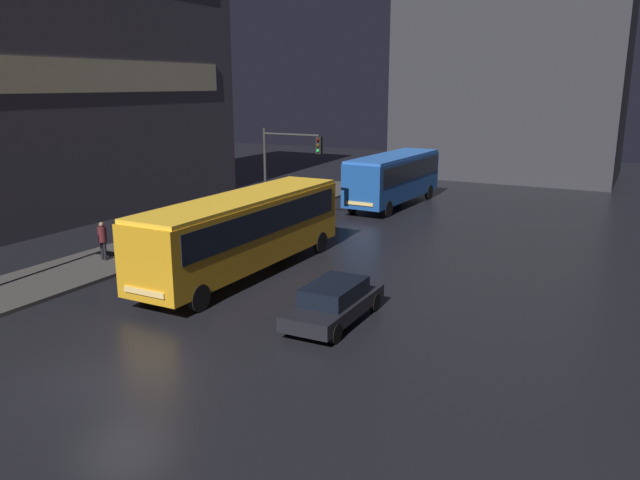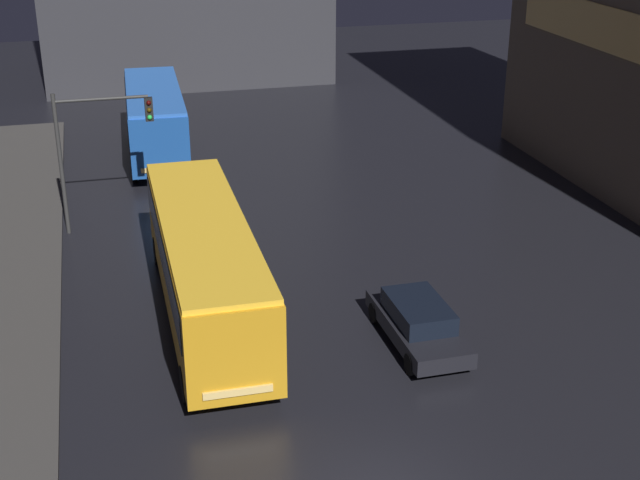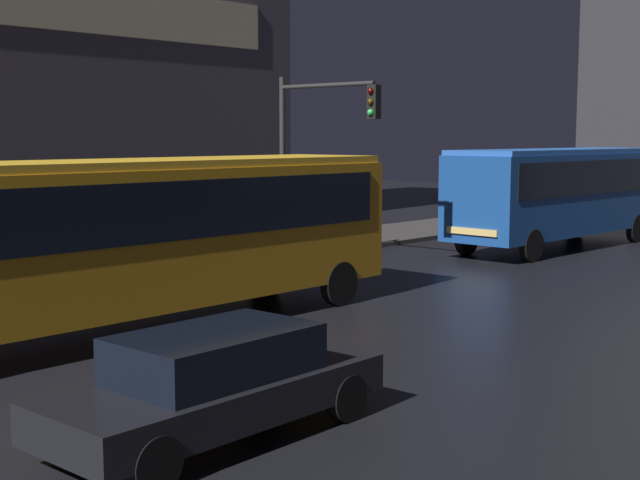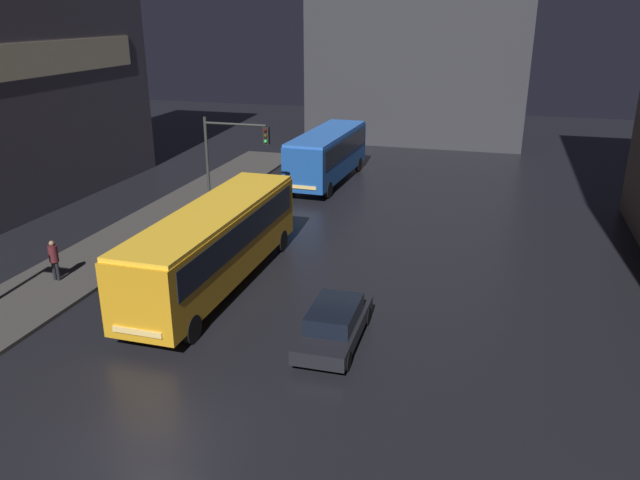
% 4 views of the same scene
% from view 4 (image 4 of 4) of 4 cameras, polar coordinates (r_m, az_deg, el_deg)
% --- Properties ---
extents(ground_plane, '(120.00, 120.00, 0.00)m').
position_cam_4_polar(ground_plane, '(17.88, -15.48, -17.46)').
color(ground_plane, black).
extents(sidewalk_left, '(4.00, 48.00, 0.15)m').
position_cam_4_polar(sidewalk_left, '(29.68, -20.60, -2.14)').
color(sidewalk_left, '#3D3A38').
rests_on(sidewalk_left, ground).
extents(building_far_backdrop, '(18.07, 12.00, 18.15)m').
position_cam_4_polar(building_far_backdrop, '(57.72, 9.40, 18.36)').
color(building_far_backdrop, '#2D2D33').
rests_on(building_far_backdrop, ground).
extents(bus_near, '(2.70, 11.95, 3.35)m').
position_cam_4_polar(bus_near, '(25.49, -9.57, 0.10)').
color(bus_near, orange).
rests_on(bus_near, ground).
extents(bus_far, '(3.00, 9.99, 3.36)m').
position_cam_4_polar(bus_far, '(41.12, 0.69, 8.10)').
color(bus_far, '#194793').
rests_on(bus_far, ground).
extents(car_taxi, '(1.86, 4.63, 1.39)m').
position_cam_4_polar(car_taxi, '(21.39, 1.33, -7.64)').
color(car_taxi, black).
rests_on(car_taxi, ground).
extents(pedestrian_mid, '(0.46, 0.46, 1.74)m').
position_cam_4_polar(pedestrian_mid, '(27.92, -23.17, -1.43)').
color(pedestrian_mid, black).
rests_on(pedestrian_mid, sidewalk_left).
extents(traffic_light_main, '(3.65, 0.35, 5.50)m').
position_cam_4_polar(traffic_light_main, '(33.47, -8.25, 8.07)').
color(traffic_light_main, '#2D2D2D').
rests_on(traffic_light_main, ground).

